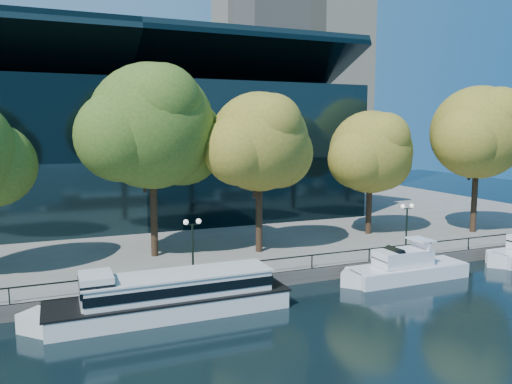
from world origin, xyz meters
name	(u,v)px	position (x,y,z in m)	size (l,w,h in m)	color
ground	(267,304)	(0.00, 0.00, 0.00)	(160.00, 160.00, 0.00)	black
promenade	(156,210)	(0.00, 36.38, 0.50)	(90.00, 67.08, 1.00)	slate
railing	(248,262)	(0.00, 3.25, 1.94)	(88.20, 0.08, 0.99)	black
convention_building	(128,151)	(-4.00, 31.79, 8.51)	(50.00, 24.57, 21.43)	black
office_tower	(289,4)	(28.00, 55.00, 33.02)	(22.50, 22.50, 65.90)	gray
tour_boat	(165,295)	(-6.43, 0.63, 1.27)	(15.77, 3.52, 2.99)	silver
cruiser_near	(403,268)	(11.40, 0.93, 0.93)	(10.32, 2.66, 2.99)	white
tree_2	(154,129)	(-4.80, 11.08, 11.12)	(12.25, 10.04, 15.23)	black
tree_3	(261,144)	(3.46, 9.22, 9.91)	(10.06, 8.25, 13.11)	black
tree_4	(372,154)	(16.04, 11.76, 8.75)	(9.83, 8.06, 11.85)	black
tree_5	(480,135)	(26.12, 8.53, 10.57)	(11.19, 9.17, 14.24)	black
lamp_1	(192,234)	(-3.63, 4.50, 3.98)	(1.26, 0.36, 4.03)	black
lamp_2	(407,217)	(14.48, 4.50, 3.98)	(1.26, 0.36, 4.03)	black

